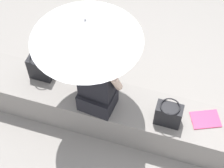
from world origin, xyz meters
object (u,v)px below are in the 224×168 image
parasol (86,30)px  person_seated (97,82)px  handbag_black (40,68)px  magazine (205,119)px  shoulder_bag_spare (168,114)px

parasol → person_seated: bearing=159.1°
handbag_black → magazine: bearing=179.3°
person_seated → parasol: (0.08, -0.03, 0.63)m
person_seated → shoulder_bag_spare: person_seated is taller
person_seated → magazine: 1.15m
shoulder_bag_spare → person_seated: bearing=1.2°
parasol → magazine: parasol is taller
person_seated → handbag_black: size_ratio=3.04×
person_seated → magazine: bearing=-172.2°
handbag_black → magazine: size_ratio=1.06×
shoulder_bag_spare → magazine: shoulder_bag_spare is taller
parasol → magazine: (-1.15, -0.12, -1.01)m
parasol → handbag_black: parasol is taller
person_seated → handbag_black: bearing=-13.9°
handbag_black → shoulder_bag_spare: 1.41m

